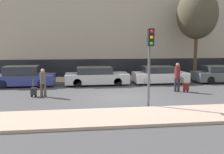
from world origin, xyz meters
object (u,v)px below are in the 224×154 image
at_px(trolley_right, 186,87).
at_px(parked_car_2, 160,75).
at_px(parked_car_0, 24,77).
at_px(parked_car_3, 222,74).
at_px(bare_tree_near_crossing, 197,14).
at_px(parked_car_1, 96,76).
at_px(pedestrian_right, 177,75).
at_px(trolley_left, 34,91).
at_px(traffic_light, 150,52).
at_px(pedestrian_left, 43,81).

bearing_deg(trolley_right, parked_car_2, 99.46).
bearing_deg(parked_car_0, parked_car_3, -0.55).
distance_m(trolley_right, bare_tree_near_crossing, 8.25).
relative_size(parked_car_1, pedestrian_right, 2.52).
xyz_separation_m(parked_car_0, pedestrian_right, (10.04, -3.34, 0.37)).
bearing_deg(bare_tree_near_crossing, parked_car_3, -62.99).
bearing_deg(trolley_left, bare_tree_near_crossing, 24.93).
bearing_deg(bare_tree_near_crossing, traffic_light, -126.24).
distance_m(parked_car_1, pedestrian_right, 5.92).
distance_m(parked_car_3, trolley_right, 5.55).
bearing_deg(parked_car_1, parked_car_2, -0.01).
bearing_deg(trolley_left, traffic_light, -29.45).
xyz_separation_m(parked_car_3, traffic_light, (-7.84, -6.89, 2.04)).
relative_size(trolley_left, traffic_light, 0.29).
bearing_deg(pedestrian_right, parked_car_1, -18.16).
xyz_separation_m(pedestrian_right, traffic_light, (-2.89, -3.70, 1.61)).
height_order(pedestrian_left, trolley_right, pedestrian_left).
xyz_separation_m(parked_car_0, parked_car_3, (14.99, -0.14, -0.05)).
bearing_deg(parked_car_0, trolley_left, -70.89).
xyz_separation_m(trolley_right, bare_tree_near_crossing, (3.28, 5.59, 5.10)).
height_order(traffic_light, bare_tree_near_crossing, bare_tree_near_crossing).
bearing_deg(bare_tree_near_crossing, pedestrian_right, -124.96).
relative_size(parked_car_0, trolley_right, 3.85).
height_order(parked_car_2, pedestrian_left, pedestrian_left).
relative_size(trolley_left, pedestrian_right, 0.58).
bearing_deg(parked_car_2, parked_car_1, 179.99).
distance_m(pedestrian_left, trolley_right, 8.75).
bearing_deg(bare_tree_near_crossing, pedestrian_left, -153.92).
bearing_deg(pedestrian_left, pedestrian_right, 7.40).
bearing_deg(trolley_right, pedestrian_left, -178.16).
bearing_deg(parked_car_0, pedestrian_left, -63.99).
bearing_deg(pedestrian_right, parked_car_2, -73.03).
bearing_deg(parked_car_1, traffic_light, -74.16).
bearing_deg(trolley_left, parked_car_3, 14.68).
height_order(parked_car_0, pedestrian_right, pedestrian_right).
relative_size(parked_car_0, pedestrian_left, 2.58).
xyz_separation_m(parked_car_0, bare_tree_near_crossing, (13.84, 2.10, 4.76)).
bearing_deg(parked_car_2, parked_car_0, 179.91).
bearing_deg(parked_car_3, pedestrian_left, -164.57).
xyz_separation_m(parked_car_1, trolley_left, (-3.86, -3.72, -0.31)).
bearing_deg(parked_car_3, parked_car_1, 179.24).
bearing_deg(parked_car_1, pedestrian_left, -131.39).
xyz_separation_m(parked_car_2, pedestrian_right, (0.05, -3.32, 0.42)).
distance_m(parked_car_1, parked_car_2, 4.83).
bearing_deg(parked_car_1, parked_car_3, -0.76).
distance_m(parked_car_2, pedestrian_right, 3.35).
bearing_deg(parked_car_1, pedestrian_right, -34.24).
relative_size(pedestrian_left, traffic_light, 0.44).
bearing_deg(pedestrian_left, parked_car_1, 52.98).
relative_size(parked_car_1, traffic_light, 1.24).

